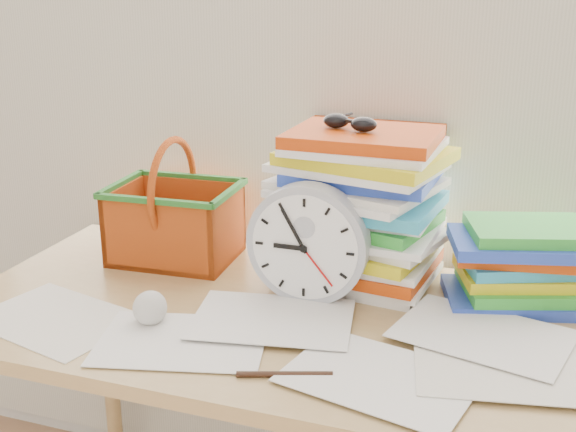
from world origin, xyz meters
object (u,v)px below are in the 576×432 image
at_px(clock, 308,244).
at_px(basket, 174,201).
at_px(paper_stack, 359,207).
at_px(book_stack, 518,264).
at_px(desk, 290,346).

distance_m(clock, basket, 0.40).
bearing_deg(basket, paper_stack, 0.10).
bearing_deg(book_stack, desk, -153.78).
relative_size(clock, book_stack, 0.91).
distance_m(desk, paper_stack, 0.34).
relative_size(paper_stack, clock, 1.38).
bearing_deg(basket, book_stack, -2.06).
xyz_separation_m(paper_stack, clock, (-0.07, -0.15, -0.04)).
xyz_separation_m(clock, book_stack, (0.42, 0.14, -0.04)).
bearing_deg(paper_stack, desk, -110.85).
bearing_deg(desk, paper_stack, 69.15).
xyz_separation_m(desk, paper_stack, (0.09, 0.22, 0.25)).
relative_size(desk, book_stack, 4.99).
bearing_deg(book_stack, basket, -179.13).
bearing_deg(desk, book_stack, 26.22).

